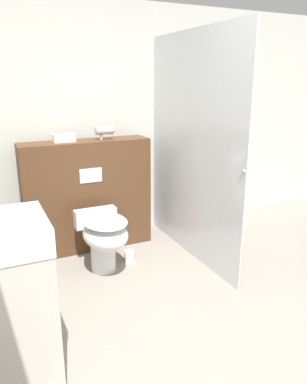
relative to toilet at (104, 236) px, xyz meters
The scene contains 9 objects.
ground_plane 1.59m from the toilet, 77.45° to the right, with size 12.00×12.00×0.00m, color gray.
wall_back 1.31m from the toilet, 69.34° to the left, with size 8.00×0.06×2.50m.
partition_panel 0.64m from the toilet, 87.03° to the left, with size 1.29×0.33×1.14m.
shower_glass 1.17m from the toilet, ahead, with size 0.04×1.66×2.15m.
toilet is the anchor object (origin of this frame).
sink_vanity 1.36m from the toilet, 130.47° to the right, with size 0.47×0.51×1.15m.
hair_drier 1.08m from the toilet, 67.75° to the left, with size 0.21×0.08×0.13m.
folded_towel 1.04m from the toilet, 105.33° to the left, with size 0.21×0.13×0.08m.
spare_toilet_roll 0.43m from the toilet, 19.00° to the left, with size 0.10×0.10×0.11m.
Camera 1 is at (-1.26, -1.51, 1.71)m, focal length 35.00 mm.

